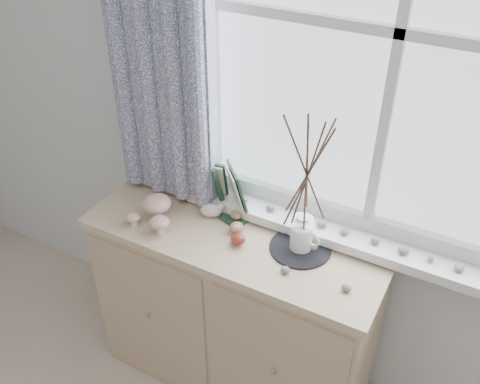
{
  "coord_description": "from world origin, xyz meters",
  "views": [
    {
      "loc": [
        0.63,
        0.36,
        2.18
      ],
      "look_at": [
        -0.1,
        1.7,
        1.1
      ],
      "focal_mm": 40.0,
      "sensor_mm": 36.0,
      "label": 1
    }
  ],
  "objects_px": {
    "sideboard": "(235,310)",
    "botanical_book": "(217,191)",
    "toadstool_cluster": "(155,210)",
    "twig_pitcher": "(307,169)"
  },
  "relations": [
    {
      "from": "sideboard",
      "to": "botanical_book",
      "type": "height_order",
      "value": "botanical_book"
    },
    {
      "from": "sideboard",
      "to": "toadstool_cluster",
      "type": "distance_m",
      "value": 0.58
    },
    {
      "from": "sideboard",
      "to": "botanical_book",
      "type": "relative_size",
      "value": 3.77
    },
    {
      "from": "twig_pitcher",
      "to": "botanical_book",
      "type": "bearing_deg",
      "value": -170.18
    },
    {
      "from": "botanical_book",
      "to": "toadstool_cluster",
      "type": "xyz_separation_m",
      "value": [
        -0.19,
        -0.17,
        -0.05
      ]
    },
    {
      "from": "sideboard",
      "to": "twig_pitcher",
      "type": "relative_size",
      "value": 1.94
    },
    {
      "from": "sideboard",
      "to": "toadstool_cluster",
      "type": "xyz_separation_m",
      "value": [
        -0.31,
        -0.08,
        0.49
      ]
    },
    {
      "from": "sideboard",
      "to": "botanical_book",
      "type": "xyz_separation_m",
      "value": [
        -0.13,
        0.09,
        0.54
      ]
    },
    {
      "from": "toadstool_cluster",
      "to": "twig_pitcher",
      "type": "xyz_separation_m",
      "value": [
        0.57,
        0.13,
        0.29
      ]
    },
    {
      "from": "botanical_book",
      "to": "sideboard",
      "type": "bearing_deg",
      "value": -17.63
    }
  ]
}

